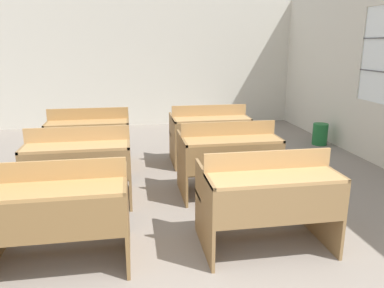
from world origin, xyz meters
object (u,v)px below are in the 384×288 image
wastepaper_bin (320,134)px  bench_third_right (209,132)px  bench_second_left (80,163)px  bench_front_left (57,210)px  bench_second_right (228,156)px  bench_third_left (90,137)px  bench_front_right (267,197)px

wastepaper_bin → bench_third_right: bearing=-162.0°
bench_second_left → bench_front_left: bearing=-91.4°
bench_front_left → bench_second_left: size_ratio=1.00×
bench_second_right → wastepaper_bin: 3.01m
bench_front_left → bench_second_right: same height
bench_front_left → wastepaper_bin: bench_front_left is taller
bench_third_left → wastepaper_bin: size_ratio=2.93×
wastepaper_bin → bench_second_right: bearing=-138.8°
bench_second_left → bench_third_right: bearing=35.3°
bench_second_left → wastepaper_bin: bearing=26.3°
bench_front_left → bench_front_right: bearing=-0.6°
bench_second_left → bench_third_right: 2.16m
bench_second_left → wastepaper_bin: (3.98, 1.97, -0.29)m
bench_third_left → bench_second_left: bearing=-89.6°
bench_second_left → bench_second_right: size_ratio=1.00×
bench_front_left → bench_second_right: (1.76, 1.24, 0.00)m
bench_front_left → bench_third_left: (0.02, 2.51, 0.00)m
wastepaper_bin → bench_front_right: bearing=-124.7°
bench_front_left → wastepaper_bin: bearing=38.7°
bench_second_left → bench_third_left: same height
bench_second_left → bench_third_right: (1.76, 1.25, 0.00)m
bench_front_right → wastepaper_bin: bench_front_right is taller
bench_front_left → bench_second_right: 2.15m
bench_front_left → bench_third_right: 3.07m
bench_front_left → wastepaper_bin: size_ratio=2.93×
bench_second_left → bench_third_left: 1.26m
bench_third_right → wastepaper_bin: bearing=18.0°
bench_second_left → bench_second_right: (1.73, -0.01, 0.00)m
bench_third_right → wastepaper_bin: (2.22, 0.72, -0.29)m
bench_second_right → bench_third_left: size_ratio=1.00×
bench_second_left → wastepaper_bin: 4.45m
bench_third_right → bench_front_left: bearing=-125.7°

